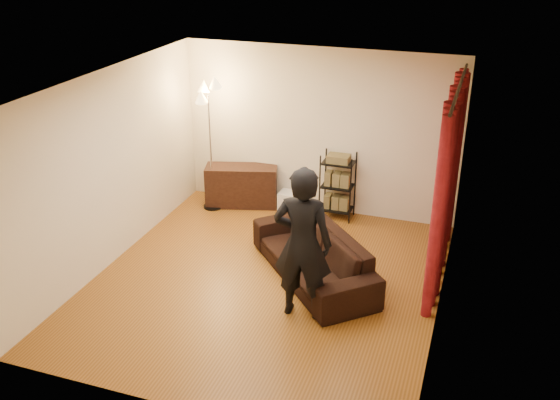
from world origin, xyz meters
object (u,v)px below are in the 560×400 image
at_px(wire_shelf, 337,186).
at_px(floor_lamp, 210,147).
at_px(sofa, 313,255).
at_px(media_cabinet, 242,186).
at_px(storage_boxes, 290,201).
at_px(person, 303,244).

bearing_deg(wire_shelf, floor_lamp, -163.88).
xyz_separation_m(sofa, media_cabinet, (-1.80, 1.87, 0.02)).
bearing_deg(storage_boxes, sofa, -63.60).
relative_size(storage_boxes, floor_lamp, 0.17).
bearing_deg(media_cabinet, storage_boxes, -9.90).
bearing_deg(sofa, wire_shelf, 142.51).
height_order(sofa, floor_lamp, floor_lamp).
bearing_deg(wire_shelf, storage_boxes, -174.99).
relative_size(person, wire_shelf, 1.77).
xyz_separation_m(sofa, wire_shelf, (-0.16, 1.92, 0.22)).
bearing_deg(floor_lamp, person, -46.82).
distance_m(media_cabinet, storage_boxes, 0.86).
xyz_separation_m(wire_shelf, floor_lamp, (-2.06, -0.31, 0.53)).
relative_size(sofa, floor_lamp, 1.04).
distance_m(storage_boxes, wire_shelf, 0.90).
bearing_deg(person, media_cabinet, -59.31).
distance_m(person, floor_lamp, 3.41).
bearing_deg(sofa, person, -35.13).
distance_m(sofa, wire_shelf, 1.94).
bearing_deg(wire_shelf, person, -77.07).
xyz_separation_m(person, storage_boxes, (-1.08, 2.83, -0.82)).
bearing_deg(wire_shelf, sofa, -77.82).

